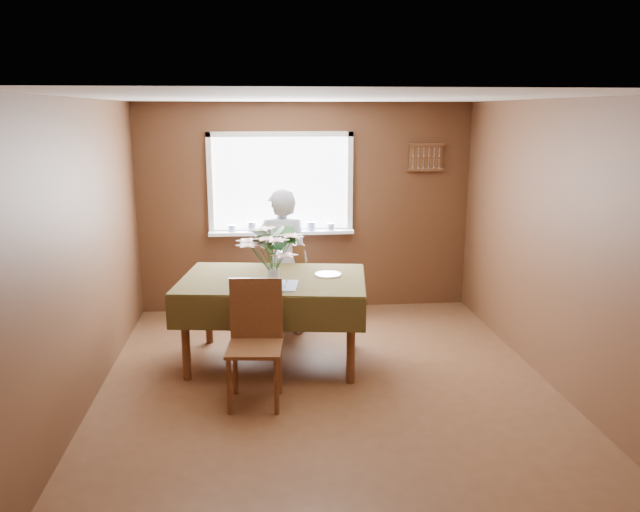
{
  "coord_description": "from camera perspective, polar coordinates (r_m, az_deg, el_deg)",
  "views": [
    {
      "loc": [
        -0.58,
        -5.18,
        2.39
      ],
      "look_at": [
        0.0,
        0.55,
        1.05
      ],
      "focal_mm": 35.0,
      "sensor_mm": 36.0,
      "label": 1
    }
  ],
  "objects": [
    {
      "name": "wall_front",
      "position": [
        3.2,
        5.09,
        -7.85
      ],
      "size": [
        4.0,
        0.0,
        4.0
      ],
      "primitive_type": "plane",
      "rotation": [
        -1.57,
        0.0,
        0.0
      ],
      "color": "brown",
      "rests_on": "floor"
    },
    {
      "name": "chair_far",
      "position": [
        6.88,
        -3.26,
        -2.54
      ],
      "size": [
        0.44,
        0.44,
        0.99
      ],
      "rotation": [
        0.0,
        0.0,
        3.18
      ],
      "color": "brown",
      "rests_on": "floor"
    },
    {
      "name": "ceiling",
      "position": [
        5.21,
        0.63,
        14.3
      ],
      "size": [
        4.5,
        4.5,
        0.0
      ],
      "primitive_type": "plane",
      "rotation": [
        3.14,
        0.0,
        0.0
      ],
      "color": "white",
      "rests_on": "wall_back"
    },
    {
      "name": "table_knife",
      "position": [
        5.69,
        -3.15,
        -2.57
      ],
      "size": [
        0.05,
        0.25,
        0.0
      ],
      "primitive_type": "cube",
      "rotation": [
        0.0,
        0.0,
        -0.13
      ],
      "color": "silver",
      "rests_on": "dining_table"
    },
    {
      "name": "wall_left",
      "position": [
        5.49,
        -20.63,
        0.26
      ],
      "size": [
        0.0,
        4.5,
        4.5
      ],
      "primitive_type": "plane",
      "rotation": [
        1.57,
        0.0,
        1.57
      ],
      "color": "brown",
      "rests_on": "floor"
    },
    {
      "name": "flower_bouquet",
      "position": [
        5.68,
        -4.31,
        0.53
      ],
      "size": [
        0.56,
        0.56,
        0.48
      ],
      "rotation": [
        0.0,
        0.0,
        0.4
      ],
      "color": "white",
      "rests_on": "dining_table"
    },
    {
      "name": "floor",
      "position": [
        5.74,
        0.56,
        -11.53
      ],
      "size": [
        4.5,
        4.5,
        0.0
      ],
      "primitive_type": "plane",
      "color": "#53311C",
      "rests_on": "ground"
    },
    {
      "name": "chair_near",
      "position": [
        5.26,
        -5.93,
        -7.36
      ],
      "size": [
        0.49,
        0.49,
        1.03
      ],
      "rotation": [
        0.0,
        0.0,
        -0.1
      ],
      "color": "brown",
      "rests_on": "floor"
    },
    {
      "name": "seated_woman",
      "position": [
        6.73,
        -3.51,
        -0.58
      ],
      "size": [
        0.59,
        0.39,
        1.6
      ],
      "primitive_type": "imported",
      "rotation": [
        0.0,
        0.0,
        3.13
      ],
      "color": "white",
      "rests_on": "floor"
    },
    {
      "name": "dining_table",
      "position": [
        5.97,
        -4.3,
        -2.97
      ],
      "size": [
        1.9,
        1.43,
        0.85
      ],
      "rotation": [
        0.0,
        0.0,
        -0.15
      ],
      "color": "brown",
      "rests_on": "floor"
    },
    {
      "name": "side_plate",
      "position": [
        6.02,
        0.74,
        -1.7
      ],
      "size": [
        0.35,
        0.35,
        0.01
      ],
      "primitive_type": "cylinder",
      "rotation": [
        0.0,
        0.0,
        -0.56
      ],
      "color": "white",
      "rests_on": "dining_table"
    },
    {
      "name": "wall_right",
      "position": [
        5.9,
        20.29,
        1.13
      ],
      "size": [
        0.0,
        4.5,
        4.5
      ],
      "primitive_type": "plane",
      "rotation": [
        1.57,
        0.0,
        -1.57
      ],
      "color": "brown",
      "rests_on": "floor"
    },
    {
      "name": "window_assembly",
      "position": [
        7.45,
        -3.58,
        5.05
      ],
      "size": [
        1.72,
        0.2,
        1.22
      ],
      "color": "white",
      "rests_on": "wall_back"
    },
    {
      "name": "wall_back",
      "position": [
        7.54,
        -1.3,
        4.4
      ],
      "size": [
        4.0,
        0.0,
        4.0
      ],
      "primitive_type": "plane",
      "rotation": [
        1.57,
        0.0,
        0.0
      ],
      "color": "brown",
      "rests_on": "floor"
    },
    {
      "name": "spoon_rack",
      "position": [
        7.69,
        9.67,
        8.89
      ],
      "size": [
        0.44,
        0.05,
        0.33
      ],
      "color": "brown",
      "rests_on": "wall_back"
    }
  ]
}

